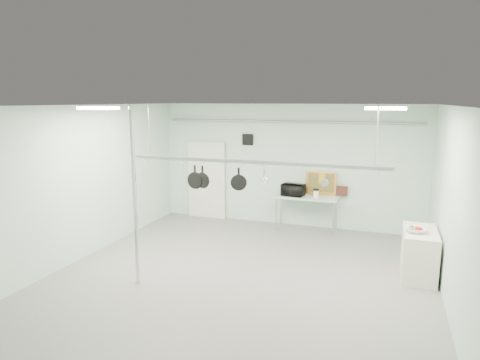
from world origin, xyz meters
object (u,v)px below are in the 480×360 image
at_px(prep_table, 307,199).
at_px(coffee_canister, 316,194).
at_px(fruit_bowl, 416,230).
at_px(pot_rack, 253,160).
at_px(skillet_left, 195,176).
at_px(skillet_mid, 202,176).
at_px(skillet_right, 239,179).
at_px(microwave, 293,190).
at_px(side_cabinet, 419,254).
at_px(chrome_pole, 135,198).

relative_size(prep_table, coffee_canister, 9.07).
height_order(prep_table, fruit_bowl, fruit_bowl).
distance_m(pot_rack, coffee_canister, 3.49).
relative_size(skillet_left, skillet_mid, 1.06).
bearing_deg(skillet_right, microwave, 67.83).
xyz_separation_m(side_cabinet, fruit_bowl, (-0.10, -0.14, 0.50)).
bearing_deg(skillet_mid, prep_table, 76.61).
relative_size(microwave, coffee_canister, 3.09).
distance_m(chrome_pole, pot_rack, 2.19).
bearing_deg(prep_table, skillet_left, -115.06).
xyz_separation_m(chrome_pole, skillet_right, (1.63, 0.90, 0.28)).
bearing_deg(coffee_canister, skillet_left, -119.28).
xyz_separation_m(side_cabinet, coffee_canister, (-2.30, 2.10, 0.54)).
distance_m(pot_rack, microwave, 3.42).
xyz_separation_m(prep_table, microwave, (-0.33, -0.09, 0.22)).
distance_m(chrome_pole, side_cabinet, 5.37).
height_order(chrome_pole, skillet_left, chrome_pole).
bearing_deg(pot_rack, prep_table, 83.09).
height_order(skillet_left, skillet_mid, same).
height_order(chrome_pole, fruit_bowl, chrome_pole).
height_order(skillet_mid, skillet_right, same).
distance_m(coffee_canister, skillet_right, 3.45).
height_order(pot_rack, coffee_canister, pot_rack).
height_order(prep_table, pot_rack, pot_rack).
distance_m(prep_table, microwave, 0.41).
xyz_separation_m(pot_rack, skillet_right, (-0.27, 0.00, -0.35)).
bearing_deg(side_cabinet, fruit_bowl, -126.42).
relative_size(prep_table, skillet_right, 3.98).
distance_m(coffee_canister, fruit_bowl, 3.14).
distance_m(chrome_pole, fruit_bowl, 5.14).
height_order(pot_rack, skillet_mid, pot_rack).
height_order(side_cabinet, coffee_canister, coffee_canister).
height_order(prep_table, microwave, microwave).
height_order(chrome_pole, prep_table, chrome_pole).
bearing_deg(skillet_mid, skillet_right, 9.43).
xyz_separation_m(microwave, skillet_left, (-1.21, -3.21, 0.82)).
distance_m(prep_table, side_cabinet, 3.39).
distance_m(skillet_left, skillet_mid, 0.15).
bearing_deg(skillet_right, prep_table, 62.37).
bearing_deg(coffee_canister, microwave, 178.77).
bearing_deg(coffee_canister, skillet_mid, -117.14).
bearing_deg(skillet_left, coffee_canister, 64.52).
bearing_deg(coffee_canister, prep_table, 158.64).
bearing_deg(fruit_bowl, prep_table, 136.29).
bearing_deg(skillet_left, skillet_mid, 3.80).
xyz_separation_m(coffee_canister, skillet_left, (-1.80, -3.20, 0.88)).
height_order(chrome_pole, pot_rack, chrome_pole).
bearing_deg(skillet_right, fruit_bowl, 0.93).
bearing_deg(coffee_canister, pot_rack, -101.52).
xyz_separation_m(side_cabinet, skillet_right, (-3.22, -1.10, 1.43)).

